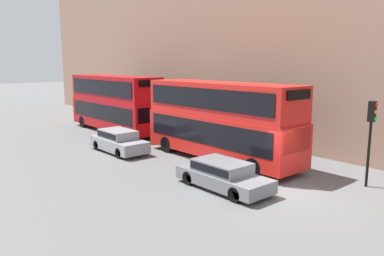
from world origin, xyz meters
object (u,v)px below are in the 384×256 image
Objects in this scene: car_hatchback at (119,140)px; bus_second_in_queue at (114,101)px; traffic_light at (371,126)px; pedestrian at (142,119)px; bus_leading at (220,118)px; car_dark_sedan at (223,174)px.

bus_second_in_queue is at bearing 62.43° from car_hatchback.
traffic_light reaches higher than pedestrian.
pedestrian is at bearing 88.06° from traffic_light.
bus_leading is at bearing -90.00° from bus_second_in_queue.
bus_leading is 0.99× the size of bus_second_in_queue.
bus_second_in_queue is 5.66× the size of pedestrian.
car_hatchback is at bearing 121.82° from bus_leading.
bus_leading is at bearing -101.49° from pedestrian.
bus_second_in_queue is (0.00, 11.99, 0.02)m from bus_leading.
bus_leading is 5.62× the size of pedestrian.
pedestrian is (2.37, -0.34, -1.62)m from bus_second_in_queue.
pedestrian is at bearing 78.51° from bus_leading.
car_hatchback is at bearing 90.00° from car_dark_sedan.
car_dark_sedan is 1.17× the size of traffic_light.
bus_leading is at bearing 102.64° from traffic_light.
pedestrian is at bearing 69.29° from car_dark_sedan.
traffic_light is 19.40m from pedestrian.
car_hatchback is (-3.40, -6.51, -1.72)m from bus_second_in_queue.
bus_second_in_queue is at bearing 171.72° from pedestrian.
traffic_light is (5.11, -4.03, 2.11)m from car_dark_sedan.
pedestrian reaches higher than car_dark_sedan.
bus_leading reaches higher than car_hatchback.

